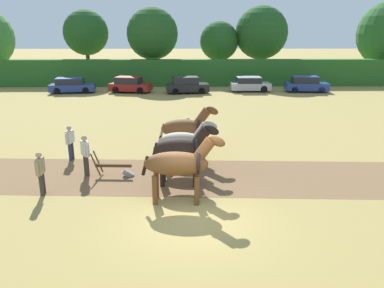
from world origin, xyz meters
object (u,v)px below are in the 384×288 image
Objects in this scene: tree_center at (219,41)px; farmer_onlooker_left at (41,170)px; tree_center_right at (261,33)px; draft_horse_lead_left at (180,164)px; farmer_at_plow at (85,152)px; draft_horse_trail_left at (184,142)px; farmer_beside_team at (188,131)px; plow at (117,168)px; draft_horse_lead_right at (182,149)px; tree_center_left at (152,34)px; parked_car_center at (250,84)px; parked_car_center_right at (306,84)px; draft_horse_trail_right at (186,128)px; farmer_onlooker_right at (70,140)px; parked_car_far_left at (72,86)px; parked_car_center_left at (187,85)px; parked_car_left at (130,85)px; tree_left at (86,33)px.

farmer_onlooker_left is at bearing -106.10° from tree_center.
tree_center is 4.94m from tree_center_right.
draft_horse_lead_left is 1.70× the size of farmer_at_plow.
tree_center_right reaches higher than farmer_at_plow.
draft_horse_trail_left is 1.55× the size of farmer_at_plow.
tree_center is 27.00m from farmer_beside_team.
farmer_onlooker_left is (-2.40, -1.79, 0.63)m from plow.
tree_center_right is 32.75m from draft_horse_lead_right.
tree_center_left reaches higher than farmer_onlooker_left.
parked_car_center_right is (5.51, -0.33, 0.03)m from parked_car_center.
parked_car_center_right is (12.15, 24.68, -0.68)m from draft_horse_lead_left.
tree_center_right is at bearing 71.64° from plow.
draft_horse_trail_right is 1.71× the size of farmer_onlooker_right.
parked_car_far_left is 1.05× the size of parked_car_center_right.
tree_center_right is 5.24× the size of farmer_onlooker_left.
draft_horse_trail_left is 24.66m from parked_car_center_right.
parked_car_center_left is at bearing 121.71° from farmer_beside_team.
farmer_onlooker_left reaches higher than parked_car_left.
farmer_at_plow reaches higher than parked_car_center_right.
farmer_onlooker_left is (-5.38, -5.67, 0.04)m from farmer_beside_team.
parked_car_center_left is (3.02, 21.65, 0.42)m from plow.
parked_car_center_right is (15.51, -6.31, -4.74)m from tree_center_left.
farmer_onlooker_left reaches higher than parked_car_center_right.
parked_car_center_left is at bearing 92.01° from draft_horse_lead_right.
tree_center is 2.46× the size of draft_horse_trail_right.
farmer_onlooker_right is (-1.20, 1.98, -0.06)m from farmer_at_plow.
parked_car_center_left is (0.31, 22.57, -0.68)m from draft_horse_lead_right.
draft_horse_lead_left is at bearing -89.69° from draft_horse_lead_right.
parked_car_center_left reaches higher than plow.
parked_car_center is 0.93× the size of parked_car_center_right.
parked_car_center_left is (0.04, 17.77, -0.16)m from farmer_beside_team.
tree_left is 7.89m from tree_center_left.
tree_left is 2.76× the size of draft_horse_lead_left.
parked_car_center_right reaches higher than parked_car_far_left.
farmer_onlooker_left is at bearing -113.76° from tree_center_right.
tree_center_left is 3.11× the size of draft_horse_trail_left.
draft_horse_trail_left is at bearing -106.78° from tree_center_right.
draft_horse_trail_right reaches higher than parked_car_center_right.
draft_horse_trail_right is (0.08, 1.57, 0.17)m from draft_horse_trail_left.
parked_car_far_left is (-10.85, 22.94, -0.73)m from draft_horse_lead_right.
draft_horse_trail_right is 0.63× the size of parked_car_far_left.
tree_center_left reaches higher than draft_horse_trail_left.
draft_horse_trail_left is at bearing 89.94° from draft_horse_lead_right.
tree_center_left reaches higher than draft_horse_lead_left.
farmer_onlooker_right is at bearing -125.64° from parked_car_center_right.
tree_left is 0.98× the size of tree_center_left.
farmer_at_plow is 2.21m from farmer_onlooker_left.
draft_horse_lead_right is at bearing -98.48° from parked_car_center_left.
tree_center_right reaches higher than draft_horse_lead_left.
farmer_onlooker_right is at bearing -77.98° from parked_car_left.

